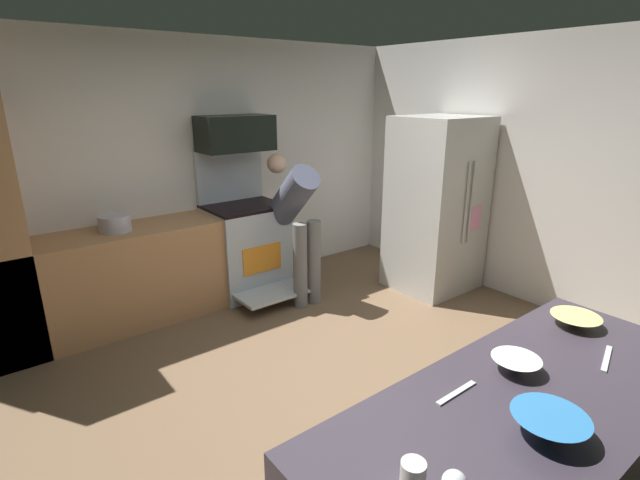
# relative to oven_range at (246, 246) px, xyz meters

# --- Properties ---
(ground_plane) EXTENTS (5.20, 4.80, 0.02)m
(ground_plane) POSITION_rel_oven_range_xyz_m (-0.35, -1.96, -0.52)
(ground_plane) COLOR brown
(wall_back) EXTENTS (5.20, 0.12, 2.60)m
(wall_back) POSITION_rel_oven_range_xyz_m (-0.35, 0.38, 0.79)
(wall_back) COLOR silver
(wall_back) RESTS_ON ground
(wall_right) EXTENTS (0.12, 4.80, 2.60)m
(wall_right) POSITION_rel_oven_range_xyz_m (2.19, -1.96, 0.79)
(wall_right) COLOR silver
(wall_right) RESTS_ON ground
(lower_cabinet_run) EXTENTS (2.40, 0.60, 0.90)m
(lower_cabinet_run) POSITION_rel_oven_range_xyz_m (-1.25, 0.02, -0.06)
(lower_cabinet_run) COLOR #B37E51
(lower_cabinet_run) RESTS_ON ground
(oven_range) EXTENTS (0.76, 1.03, 1.50)m
(oven_range) POSITION_rel_oven_range_xyz_m (0.00, 0.00, 0.00)
(oven_range) COLOR #B3BEC8
(oven_range) RESTS_ON ground
(microwave) EXTENTS (0.74, 0.38, 0.35)m
(microwave) POSITION_rel_oven_range_xyz_m (0.00, 0.10, 1.16)
(microwave) COLOR black
(microwave) RESTS_ON oven_range
(refrigerator) EXTENTS (0.85, 0.79, 1.84)m
(refrigerator) POSITION_rel_oven_range_xyz_m (1.68, -1.14, 0.41)
(refrigerator) COLOR beige
(refrigerator) RESTS_ON ground
(person_cook) EXTENTS (0.31, 0.71, 1.47)m
(person_cook) POSITION_rel_oven_range_xyz_m (0.30, -0.52, 0.38)
(person_cook) COLOR slate
(person_cook) RESTS_ON ground
(mixing_bowl_large) EXTENTS (0.25, 0.25, 0.06)m
(mixing_bowl_large) POSITION_rel_oven_range_xyz_m (0.15, -3.29, 0.42)
(mixing_bowl_large) COLOR #E2D371
(mixing_bowl_large) RESTS_ON counter_island
(mixing_bowl_small) EXTENTS (0.21, 0.21, 0.06)m
(mixing_bowl_small) POSITION_rel_oven_range_xyz_m (-0.49, -3.33, 0.43)
(mixing_bowl_small) COLOR white
(mixing_bowl_small) RESTS_ON counter_island
(mixing_bowl_prep) EXTENTS (0.27, 0.27, 0.08)m
(mixing_bowl_prep) POSITION_rel_oven_range_xyz_m (-0.78, -3.62, 0.43)
(mixing_bowl_prep) COLOR #2B70AF
(mixing_bowl_prep) RESTS_ON counter_island
(mug_coffee) EXTENTS (0.08, 0.08, 0.10)m
(mug_coffee) POSITION_rel_oven_range_xyz_m (-1.35, -3.48, 0.44)
(mug_coffee) COLOR beige
(mug_coffee) RESTS_ON counter_island
(knife_chef) EXTENTS (0.24, 0.02, 0.01)m
(knife_chef) POSITION_rel_oven_range_xyz_m (-0.83, -3.27, 0.40)
(knife_chef) COLOR #B7BABF
(knife_chef) RESTS_ON counter_island
(knife_paring) EXTENTS (0.26, 0.10, 0.01)m
(knife_paring) POSITION_rel_oven_range_xyz_m (-0.07, -3.54, 0.40)
(knife_paring) COLOR #B7BABF
(knife_paring) RESTS_ON counter_island
(stock_pot) EXTENTS (0.27, 0.27, 0.14)m
(stock_pot) POSITION_rel_oven_range_xyz_m (-1.27, 0.02, 0.47)
(stock_pot) COLOR #BCB5C4
(stock_pot) RESTS_ON lower_cabinet_run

